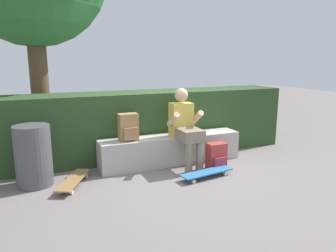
# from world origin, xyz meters

# --- Properties ---
(ground_plane) EXTENTS (24.00, 24.00, 0.00)m
(ground_plane) POSITION_xyz_m (0.00, 0.00, 0.00)
(ground_plane) COLOR slate
(bench_main) EXTENTS (2.28, 0.42, 0.45)m
(bench_main) POSITION_xyz_m (0.00, 0.34, 0.23)
(bench_main) COLOR #B1AEA7
(bench_main) RESTS_ON ground
(person_skater) EXTENTS (0.49, 0.62, 1.20)m
(person_skater) POSITION_xyz_m (0.14, 0.14, 0.65)
(person_skater) COLOR gold
(person_skater) RESTS_ON ground
(skateboard_near_person) EXTENTS (0.82, 0.32, 0.09)m
(skateboard_near_person) POSITION_xyz_m (0.21, -0.44, 0.07)
(skateboard_near_person) COLOR teal
(skateboard_near_person) RESTS_ON ground
(skateboard_beside_bench) EXTENTS (0.54, 0.80, 0.09)m
(skateboard_beside_bench) POSITION_xyz_m (-1.55, 0.00, 0.07)
(skateboard_beside_bench) COLOR olive
(skateboard_beside_bench) RESTS_ON ground
(backpack_on_bench) EXTENTS (0.28, 0.23, 0.40)m
(backpack_on_bench) POSITION_xyz_m (-0.69, 0.33, 0.65)
(backpack_on_bench) COLOR #A37A47
(backpack_on_bench) RESTS_ON bench_main
(backpack_on_ground) EXTENTS (0.28, 0.23, 0.40)m
(backpack_on_ground) POSITION_xyz_m (0.53, -0.17, 0.19)
(backpack_on_ground) COLOR #B23833
(backpack_on_ground) RESTS_ON ground
(hedge_row) EXTENTS (5.03, 0.75, 1.10)m
(hedge_row) POSITION_xyz_m (-0.19, 0.96, 0.55)
(hedge_row) COLOR #2A4522
(hedge_row) RESTS_ON ground
(trash_bin) EXTENTS (0.46, 0.46, 0.81)m
(trash_bin) POSITION_xyz_m (-2.01, 0.21, 0.40)
(trash_bin) COLOR #4C4C51
(trash_bin) RESTS_ON ground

